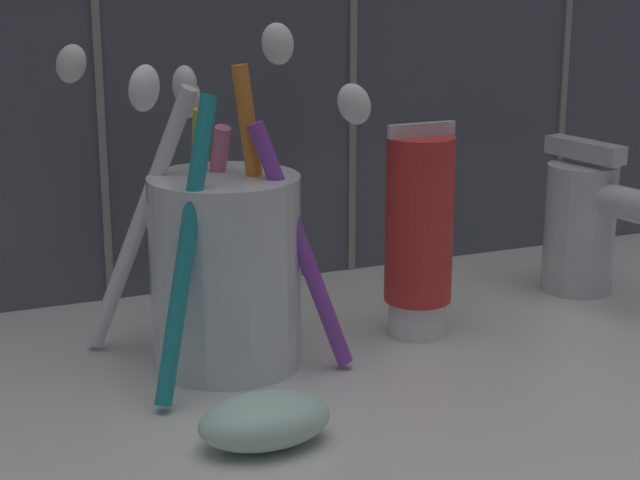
% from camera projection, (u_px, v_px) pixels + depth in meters
% --- Properties ---
extents(sink_counter, '(0.70, 0.39, 0.02)m').
position_uv_depth(sink_counter, '(459.00, 380.00, 0.61)').
color(sink_counter, silver).
rests_on(sink_counter, ground).
extents(toothbrush_cup, '(0.16, 0.13, 0.19)m').
position_uv_depth(toothbrush_cup, '(224.00, 262.00, 0.59)').
color(toothbrush_cup, silver).
rests_on(toothbrush_cup, sink_counter).
extents(toothpaste_tube, '(0.04, 0.04, 0.13)m').
position_uv_depth(toothpaste_tube, '(423.00, 232.00, 0.63)').
color(toothpaste_tube, white).
rests_on(toothpaste_tube, sink_counter).
extents(sink_faucet, '(0.05, 0.11, 0.10)m').
position_uv_depth(sink_faucet, '(588.00, 222.00, 0.71)').
color(sink_faucet, silver).
rests_on(sink_faucet, sink_counter).
extents(soap_bar, '(0.06, 0.04, 0.02)m').
position_uv_depth(soap_bar, '(265.00, 421.00, 0.50)').
color(soap_bar, silver).
rests_on(soap_bar, sink_counter).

